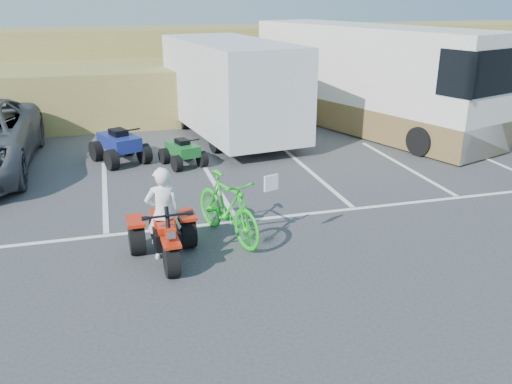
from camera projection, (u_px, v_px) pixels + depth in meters
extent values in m
plane|color=#353537|center=(270.00, 275.00, 9.31)|extent=(100.00, 100.00, 0.00)
cube|color=white|center=(105.00, 192.00, 13.16)|extent=(0.12, 5.00, 0.01)
cube|color=white|center=(214.00, 182.00, 13.83)|extent=(0.12, 5.00, 0.01)
cube|color=white|center=(313.00, 174.00, 14.50)|extent=(0.12, 5.00, 0.01)
cube|color=white|center=(403.00, 166.00, 15.17)|extent=(0.12, 5.00, 0.01)
cube|color=white|center=(486.00, 158.00, 15.84)|extent=(0.12, 5.00, 0.01)
cube|color=white|center=(238.00, 221.00, 11.48)|extent=(28.00, 0.12, 0.01)
cube|color=olive|center=(170.00, 87.00, 21.63)|extent=(40.00, 6.00, 2.00)
cube|color=olive|center=(159.00, 53.00, 24.45)|extent=(40.00, 4.00, 2.20)
imported|color=white|center=(163.00, 213.00, 9.65)|extent=(0.65, 0.44, 1.73)
imported|color=#14BF19|center=(227.00, 207.00, 10.49)|extent=(1.29, 2.26, 1.31)
cube|color=silver|center=(230.00, 85.00, 17.73)|extent=(3.64, 7.03, 2.80)
cylinder|color=black|center=(231.00, 125.00, 18.20)|extent=(2.55, 1.13, 0.78)
cube|color=silver|center=(368.00, 78.00, 18.76)|extent=(5.53, 9.92, 3.48)
cube|color=brown|center=(365.00, 114.00, 19.20)|extent=(5.58, 9.94, 0.97)
cube|color=black|center=(500.00, 72.00, 14.78)|extent=(2.10, 0.77, 1.26)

